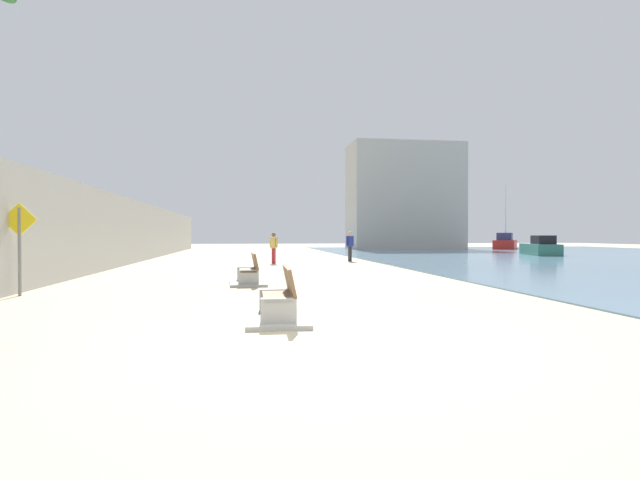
# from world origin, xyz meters

# --- Properties ---
(ground_plane) EXTENTS (120.00, 120.00, 0.00)m
(ground_plane) POSITION_xyz_m (0.00, 18.00, 0.00)
(ground_plane) COLOR #C6B793
(seawall) EXTENTS (0.80, 64.00, 3.46)m
(seawall) POSITION_xyz_m (-7.50, 18.00, 1.73)
(seawall) COLOR #ADAAA3
(seawall) RESTS_ON ground
(bench_near) EXTENTS (1.13, 2.12, 0.98)m
(bench_near) POSITION_xyz_m (-0.59, 2.00, 0.23)
(bench_near) COLOR #ADAAA3
(bench_near) RESTS_ON ground
(bench_far) EXTENTS (1.18, 2.14, 0.98)m
(bench_far) POSITION_xyz_m (-1.08, 8.81, 0.23)
(bench_far) COLOR #ADAAA3
(bench_far) RESTS_ON ground
(person_walking) EXTENTS (0.42, 0.38, 1.66)m
(person_walking) POSITION_xyz_m (0.33, 19.90, 0.97)
(person_walking) COLOR #B22D33
(person_walking) RESTS_ON ground
(person_standing) EXTENTS (0.49, 0.30, 1.74)m
(person_standing) POSITION_xyz_m (4.83, 21.48, 1.02)
(person_standing) COLOR #333338
(person_standing) RESTS_ON ground
(boat_far_right) EXTENTS (2.91, 5.10, 1.46)m
(boat_far_right) POSITION_xyz_m (20.57, 27.45, 0.59)
(boat_far_right) COLOR #337060
(boat_far_right) RESTS_ON water_bay
(boat_nearest) EXTENTS (5.33, 6.76, 6.93)m
(boat_nearest) POSITION_xyz_m (26.51, 43.44, 0.70)
(boat_nearest) COLOR red
(boat_nearest) RESTS_ON water_bay
(pedestrian_sign) EXTENTS (0.85, 0.08, 2.37)m
(pedestrian_sign) POSITION_xyz_m (-6.86, 6.62, 1.47)
(pedestrian_sign) COLOR slate
(pedestrian_sign) RESTS_ON ground
(harbor_building) EXTENTS (12.00, 6.00, 11.39)m
(harbor_building) POSITION_xyz_m (16.06, 46.00, 5.70)
(harbor_building) COLOR #ADAAA3
(harbor_building) RESTS_ON ground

